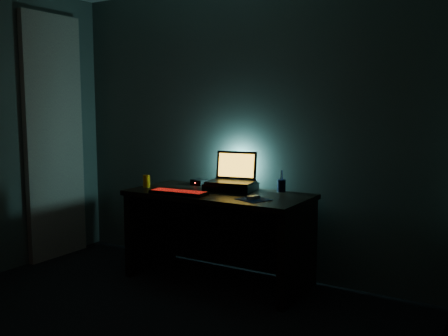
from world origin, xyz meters
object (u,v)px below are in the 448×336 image
object	(u,v)px
keyboard	(178,192)
router	(200,182)
laptop	(233,175)
mouse	(253,197)
pen_cup	(281,186)
juice_glass	(147,181)

from	to	relation	value
keyboard	router	distance (m)	0.51
laptop	router	size ratio (longest dim) A/B	2.44
mouse	pen_cup	size ratio (longest dim) A/B	0.88
pen_cup	juice_glass	size ratio (longest dim) A/B	0.94
laptop	mouse	xyz separation A→B (m)	(0.37, -0.33, -0.10)
router	mouse	bearing A→B (deg)	-12.64
keyboard	mouse	size ratio (longest dim) A/B	5.48
laptop	keyboard	bearing A→B (deg)	-130.12
pen_cup	router	distance (m)	0.78
pen_cup	juice_glass	xyz separation A→B (m)	(-1.11, -0.38, 0.00)
laptop	juice_glass	distance (m)	0.77
juice_glass	router	size ratio (longest dim) A/B	0.62
mouse	router	bearing A→B (deg)	172.29
mouse	juice_glass	distance (m)	1.08
juice_glass	keyboard	bearing A→B (deg)	-18.30
keyboard	mouse	world-z (taller)	mouse
laptop	mouse	world-z (taller)	laptop
laptop	juice_glass	size ratio (longest dim) A/B	3.92
pen_cup	router	world-z (taller)	pen_cup
router	keyboard	bearing A→B (deg)	-61.08
laptop	pen_cup	world-z (taller)	laptop
keyboard	pen_cup	xyz separation A→B (m)	(0.66, 0.53, 0.04)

